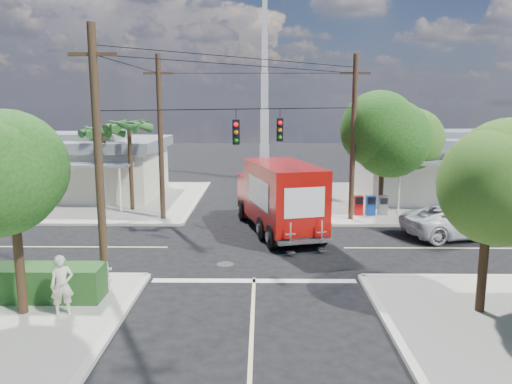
{
  "coord_description": "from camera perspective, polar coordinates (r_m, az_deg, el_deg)",
  "views": [
    {
      "loc": [
        0.27,
        -21.76,
        6.44
      ],
      "look_at": [
        0.0,
        2.0,
        2.2
      ],
      "focal_mm": 35.0,
      "sensor_mm": 36.0,
      "label": 1
    }
  ],
  "objects": [
    {
      "name": "ground",
      "position": [
        22.7,
        -0.06,
        -6.37
      ],
      "size": [
        120.0,
        120.0,
        0.0
      ],
      "primitive_type": "plane",
      "color": "black",
      "rests_on": "ground"
    },
    {
      "name": "tree_ne_front",
      "position": [
        29.4,
        14.4,
        6.54
      ],
      "size": [
        4.21,
        4.14,
        6.66
      ],
      "color": "#422D1C",
      "rests_on": "sidewalk_ne"
    },
    {
      "name": "parked_car",
      "position": [
        26.28,
        22.36,
        -3.09
      ],
      "size": [
        6.1,
        3.84,
        1.57
      ],
      "primitive_type": "imported",
      "rotation": [
        0.0,
        0.0,
        1.8
      ],
      "color": "silver",
      "rests_on": "ground"
    },
    {
      "name": "utility_poles",
      "position": [
        23.51,
        -3.89,
        5.78
      ],
      "size": [
        12.0,
        10.68,
        9.0
      ],
      "color": "#473321",
      "rests_on": "ground"
    },
    {
      "name": "building_nw",
      "position": [
        36.61,
        -18.96,
        2.95
      ],
      "size": [
        10.8,
        10.2,
        4.3
      ],
      "color": "beige",
      "rests_on": "sidewalk_nw"
    },
    {
      "name": "palm_nw_back",
      "position": [
        32.33,
        -17.05,
        6.54
      ],
      "size": [
        3.01,
        3.08,
        5.19
      ],
      "color": "#422D1C",
      "rests_on": "sidewalk_nw"
    },
    {
      "name": "palm_nw_front",
      "position": [
        30.31,
        -14.31,
        7.16
      ],
      "size": [
        3.01,
        3.08,
        5.59
      ],
      "color": "#422D1C",
      "rests_on": "sidewalk_nw"
    },
    {
      "name": "building_ne",
      "position": [
        36.11,
        20.47,
        2.93
      ],
      "size": [
        11.8,
        10.2,
        4.5
      ],
      "color": "silver",
      "rests_on": "sidewalk_ne"
    },
    {
      "name": "picket_fence",
      "position": [
        18.97,
        -24.87,
        -8.54
      ],
      "size": [
        5.94,
        0.06,
        1.0
      ],
      "color": "silver",
      "rests_on": "sidewalk_sw"
    },
    {
      "name": "hedge_sw",
      "position": [
        18.38,
        -26.51,
        -9.23
      ],
      "size": [
        6.2,
        1.2,
        1.1
      ],
      "primitive_type": "cube",
      "color": "#1C471B",
      "rests_on": "sidewalk_sw"
    },
    {
      "name": "sidewalk_nw",
      "position": [
        35.08,
        -17.89,
        -0.84
      ],
      "size": [
        14.12,
        14.12,
        0.14
      ],
      "color": "#ABA59A",
      "rests_on": "ground"
    },
    {
      "name": "pedestrian",
      "position": [
        16.29,
        -21.29,
        -9.9
      ],
      "size": [
        0.8,
        0.69,
        1.84
      ],
      "primitive_type": "imported",
      "rotation": [
        0.0,
        0.0,
        0.45
      ],
      "color": "beige",
      "rests_on": "sidewalk_sw"
    },
    {
      "name": "tree_sw_front",
      "position": [
        16.11,
        -26.16,
        1.55
      ],
      "size": [
        3.88,
        3.78,
        6.03
      ],
      "color": "#422D1C",
      "rests_on": "sidewalk_sw"
    },
    {
      "name": "road_markings",
      "position": [
        21.29,
        -0.11,
        -7.48
      ],
      "size": [
        32.0,
        32.0,
        0.01
      ],
      "color": "beige",
      "rests_on": "ground"
    },
    {
      "name": "radio_tower",
      "position": [
        41.77,
        0.98,
        9.02
      ],
      "size": [
        0.8,
        0.8,
        17.0
      ],
      "color": "silver",
      "rests_on": "ground"
    },
    {
      "name": "tree_ne_back",
      "position": [
        32.25,
        17.95,
        5.62
      ],
      "size": [
        3.77,
        3.66,
        5.82
      ],
      "color": "#422D1C",
      "rests_on": "sidewalk_ne"
    },
    {
      "name": "delivery_truck",
      "position": [
        24.99,
        2.64,
        -0.58
      ],
      "size": [
        4.48,
        8.56,
        3.56
      ],
      "color": "black",
      "rests_on": "ground"
    },
    {
      "name": "tree_se",
      "position": [
        16.19,
        25.24,
        0.62
      ],
      "size": [
        3.67,
        3.54,
        5.62
      ],
      "color": "#422D1C",
      "rests_on": "sidewalk_se"
    },
    {
      "name": "sidewalk_ne",
      "position": [
        34.91,
        18.34,
        -0.92
      ],
      "size": [
        14.12,
        14.12,
        0.14
      ],
      "color": "#ABA59A",
      "rests_on": "ground"
    },
    {
      "name": "vending_boxes",
      "position": [
        29.22,
        12.95,
        -1.49
      ],
      "size": [
        1.9,
        0.5,
        1.1
      ],
      "color": "#B50E0E",
      "rests_on": "sidewalk_ne"
    }
  ]
}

